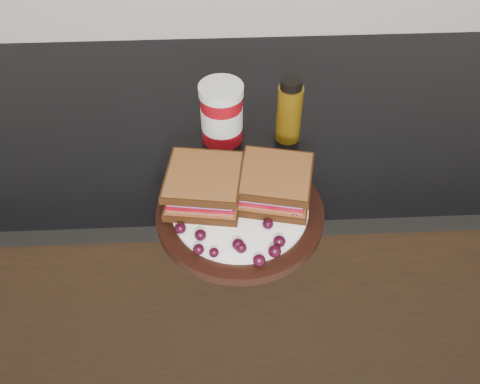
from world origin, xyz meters
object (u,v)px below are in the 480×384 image
object	(u,v)px
sandwich_left	(204,186)
oil_bottle	(289,110)
condiment_jar	(222,113)
plate	(240,213)

from	to	relation	value
sandwich_left	oil_bottle	bearing A→B (deg)	56.42
condiment_jar	oil_bottle	bearing A→B (deg)	-1.40
condiment_jar	sandwich_left	bearing A→B (deg)	-100.37
plate	condiment_jar	bearing A→B (deg)	96.81
sandwich_left	oil_bottle	size ratio (longest dim) A/B	0.92
oil_bottle	plate	bearing A→B (deg)	-116.63
plate	oil_bottle	distance (m)	0.23
plate	condiment_jar	xyz separation A→B (m)	(-0.02, 0.21, 0.05)
plate	sandwich_left	size ratio (longest dim) A/B	2.30
plate	sandwich_left	bearing A→B (deg)	156.66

